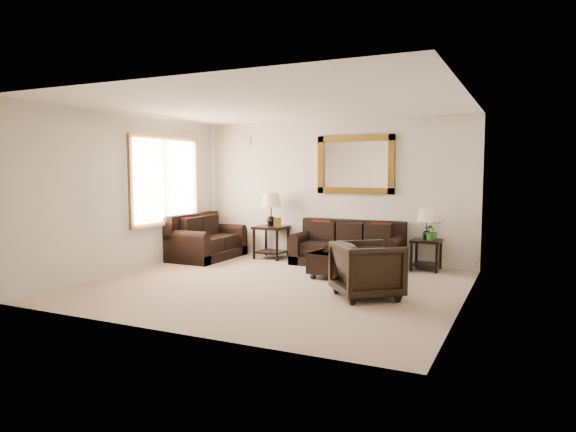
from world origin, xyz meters
The scene contains 11 objects.
room centered at (0.00, 0.00, 1.35)m, with size 5.51×5.01×2.71m.
window centered at (-2.70, 0.90, 1.55)m, with size 0.07×1.96×1.66m.
mirror centered at (0.49, 2.47, 1.85)m, with size 1.50×0.06×1.10m.
air_vent centered at (-1.90, 2.48, 2.35)m, with size 0.25×0.02×0.18m, color #999999.
sofa centered at (0.49, 2.10, 0.30)m, with size 2.00×0.86×0.82m.
loveseat centered at (-2.32, 1.59, 0.32)m, with size 0.93×1.57×0.88m.
end_table_left centered at (-1.13, 2.16, 0.85)m, with size 0.59×0.59×1.30m.
end_table_right centered at (1.88, 2.21, 0.71)m, with size 0.49×0.49×1.09m.
coffee_table centered at (0.88, 0.91, 0.25)m, with size 1.28×0.80×0.51m.
armchair centered at (1.52, -0.12, 0.42)m, with size 0.82×0.77×0.85m, color black.
potted_plant centered at (1.99, 2.12, 0.67)m, with size 0.30×0.33×0.26m, color #1E531C.
Camera 1 is at (3.49, -6.82, 1.73)m, focal length 32.00 mm.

